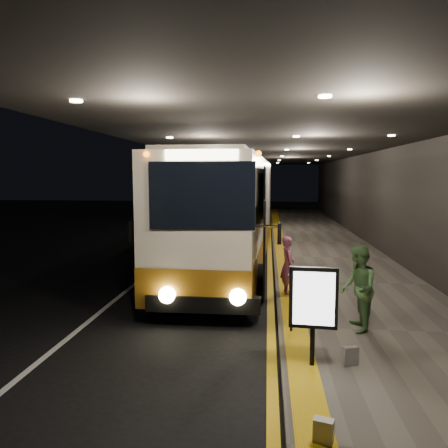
{
  "coord_description": "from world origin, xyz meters",
  "views": [
    {
      "loc": [
        2.25,
        -12.15,
        3.31
      ],
      "look_at": [
        0.79,
        2.4,
        1.7
      ],
      "focal_mm": 35.0,
      "sensor_mm": 36.0,
      "label": 1
    }
  ],
  "objects_px": {
    "passenger_waiting_green": "(358,288)",
    "passenger_boarding": "(288,265)",
    "bag_polka": "(350,356)",
    "bag_plain": "(323,431)",
    "stanchion_post": "(292,304)",
    "coach_third": "(253,193)",
    "coach_main": "(228,218)",
    "info_sign": "(313,300)",
    "coach_second": "(250,200)"
  },
  "relations": [
    {
      "from": "bag_polka",
      "to": "stanchion_post",
      "type": "distance_m",
      "value": 1.81
    },
    {
      "from": "coach_main",
      "to": "bag_plain",
      "type": "height_order",
      "value": "coach_main"
    },
    {
      "from": "passenger_boarding",
      "to": "bag_polka",
      "type": "xyz_separation_m",
      "value": [
        0.85,
        -4.46,
        -0.62
      ]
    },
    {
      "from": "bag_plain",
      "to": "stanchion_post",
      "type": "xyz_separation_m",
      "value": [
        -0.18,
        3.74,
        0.44
      ]
    },
    {
      "from": "bag_plain",
      "to": "stanchion_post",
      "type": "relative_size",
      "value": 0.25
    },
    {
      "from": "coach_second",
      "to": "passenger_boarding",
      "type": "xyz_separation_m",
      "value": [
        1.79,
        -18.12,
        -0.74
      ]
    },
    {
      "from": "bag_polka",
      "to": "bag_plain",
      "type": "distance_m",
      "value": 2.34
    },
    {
      "from": "passenger_boarding",
      "to": "coach_main",
      "type": "bearing_deg",
      "value": 18.67
    },
    {
      "from": "bag_polka",
      "to": "bag_plain",
      "type": "xyz_separation_m",
      "value": [
        -0.72,
        -2.23,
        -0.01
      ]
    },
    {
      "from": "coach_third",
      "to": "info_sign",
      "type": "distance_m",
      "value": 34.98
    },
    {
      "from": "coach_third",
      "to": "passenger_boarding",
      "type": "height_order",
      "value": "coach_third"
    },
    {
      "from": "passenger_waiting_green",
      "to": "bag_polka",
      "type": "bearing_deg",
      "value": -12.87
    },
    {
      "from": "info_sign",
      "to": "bag_plain",
      "type": "bearing_deg",
      "value": -87.64
    },
    {
      "from": "coach_second",
      "to": "passenger_boarding",
      "type": "height_order",
      "value": "coach_second"
    },
    {
      "from": "coach_second",
      "to": "passenger_waiting_green",
      "type": "bearing_deg",
      "value": -82.18
    },
    {
      "from": "coach_second",
      "to": "bag_polka",
      "type": "relative_size",
      "value": 34.93
    },
    {
      "from": "passenger_waiting_green",
      "to": "bag_plain",
      "type": "xyz_separation_m",
      "value": [
        -1.16,
        -3.94,
        -0.74
      ]
    },
    {
      "from": "coach_main",
      "to": "passenger_boarding",
      "type": "height_order",
      "value": "coach_main"
    },
    {
      "from": "coach_third",
      "to": "bag_polka",
      "type": "bearing_deg",
      "value": -83.16
    },
    {
      "from": "coach_third",
      "to": "bag_plain",
      "type": "distance_m",
      "value": 37.14
    },
    {
      "from": "bag_polka",
      "to": "passenger_boarding",
      "type": "bearing_deg",
      "value": 100.78
    },
    {
      "from": "passenger_waiting_green",
      "to": "passenger_boarding",
      "type": "bearing_deg",
      "value": -153.04
    },
    {
      "from": "bag_plain",
      "to": "bag_polka",
      "type": "bearing_deg",
      "value": 72.18
    },
    {
      "from": "coach_main",
      "to": "stanchion_post",
      "type": "bearing_deg",
      "value": -71.6
    },
    {
      "from": "passenger_boarding",
      "to": "bag_polka",
      "type": "distance_m",
      "value": 4.59
    },
    {
      "from": "coach_second",
      "to": "bag_plain",
      "type": "xyz_separation_m",
      "value": [
        1.93,
        -24.81,
        -1.38
      ]
    },
    {
      "from": "coach_second",
      "to": "coach_main",
      "type": "bearing_deg",
      "value": -91.12
    },
    {
      "from": "bag_plain",
      "to": "coach_second",
      "type": "bearing_deg",
      "value": 94.44
    },
    {
      "from": "coach_third",
      "to": "passenger_waiting_green",
      "type": "distance_m",
      "value": 33.28
    },
    {
      "from": "coach_main",
      "to": "stanchion_post",
      "type": "xyz_separation_m",
      "value": [
        1.88,
        -6.4,
        -1.12
      ]
    },
    {
      "from": "coach_second",
      "to": "coach_third",
      "type": "bearing_deg",
      "value": 90.18
    },
    {
      "from": "coach_main",
      "to": "passenger_waiting_green",
      "type": "xyz_separation_m",
      "value": [
        3.22,
        -6.21,
        -0.82
      ]
    },
    {
      "from": "bag_plain",
      "to": "passenger_boarding",
      "type": "bearing_deg",
      "value": 91.15
    },
    {
      "from": "coach_second",
      "to": "passenger_waiting_green",
      "type": "height_order",
      "value": "coach_second"
    },
    {
      "from": "passenger_boarding",
      "to": "info_sign",
      "type": "bearing_deg",
      "value": 172.21
    },
    {
      "from": "stanchion_post",
      "to": "coach_second",
      "type": "bearing_deg",
      "value": 94.73
    },
    {
      "from": "info_sign",
      "to": "passenger_waiting_green",
      "type": "bearing_deg",
      "value": 63.32
    },
    {
      "from": "coach_third",
      "to": "bag_polka",
      "type": "distance_m",
      "value": 34.97
    },
    {
      "from": "coach_main",
      "to": "coach_third",
      "type": "height_order",
      "value": "coach_main"
    },
    {
      "from": "bag_polka",
      "to": "info_sign",
      "type": "distance_m",
      "value": 1.16
    },
    {
      "from": "coach_second",
      "to": "bag_polka",
      "type": "height_order",
      "value": "coach_second"
    },
    {
      "from": "stanchion_post",
      "to": "coach_third",
      "type": "bearing_deg",
      "value": 93.28
    },
    {
      "from": "bag_polka",
      "to": "info_sign",
      "type": "height_order",
      "value": "info_sign"
    },
    {
      "from": "passenger_waiting_green",
      "to": "bag_polka",
      "type": "height_order",
      "value": "passenger_waiting_green"
    },
    {
      "from": "coach_third",
      "to": "passenger_boarding",
      "type": "relative_size",
      "value": 7.1
    },
    {
      "from": "coach_third",
      "to": "stanchion_post",
      "type": "height_order",
      "value": "coach_third"
    },
    {
      "from": "info_sign",
      "to": "bag_polka",
      "type": "bearing_deg",
      "value": 12.01
    },
    {
      "from": "coach_main",
      "to": "stanchion_post",
      "type": "distance_m",
      "value": 6.77
    },
    {
      "from": "coach_main",
      "to": "stanchion_post",
      "type": "height_order",
      "value": "coach_main"
    },
    {
      "from": "passenger_waiting_green",
      "to": "stanchion_post",
      "type": "height_order",
      "value": "passenger_waiting_green"
    }
  ]
}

